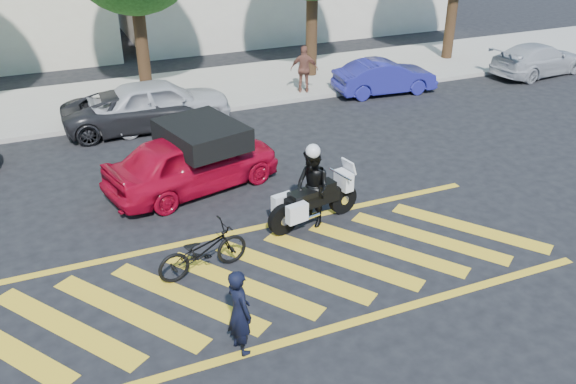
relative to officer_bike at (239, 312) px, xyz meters
name	(u,v)px	position (x,y,z in m)	size (l,w,h in m)	color
ground	(269,277)	(1.22, 1.77, -0.80)	(90.00, 90.00, 0.00)	black
sidewalk	(148,97)	(1.22, 13.77, -0.72)	(60.00, 5.00, 0.15)	#9E998E
crosswalk	(268,277)	(1.18, 1.77, -0.79)	(12.33, 4.00, 0.01)	gold
officer_bike	(239,312)	(0.00, 0.00, 0.00)	(0.58, 0.38, 1.60)	black
bicycle	(203,251)	(0.06, 2.46, -0.29)	(0.67, 1.92, 1.01)	black
police_motorcycle	(313,201)	(2.91, 3.36, -0.21)	(2.42, 0.98, 1.07)	black
officer_moto	(312,188)	(2.89, 3.37, 0.11)	(0.89, 0.69, 1.82)	black
red_convertible	(193,161)	(0.88, 6.16, -0.04)	(1.80, 4.48, 1.53)	#AA0722
parked_mid_left	(135,110)	(0.32, 10.97, -0.18)	(2.05, 4.44, 1.23)	black
parked_mid_right	(160,102)	(1.12, 10.97, -0.04)	(1.78, 4.44, 1.51)	#B7B7BB
parked_right	(385,77)	(9.38, 10.97, -0.18)	(1.31, 3.75, 1.24)	navy
parked_far_right	(538,59)	(16.30, 10.62, -0.18)	(1.74, 4.29, 1.24)	#A4A6AC
pedestrian_right	(304,69)	(6.55, 11.85, 0.20)	(0.99, 0.41, 1.69)	brown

